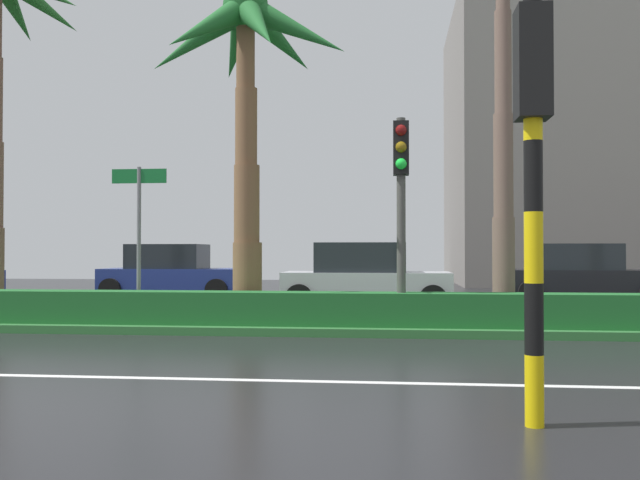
# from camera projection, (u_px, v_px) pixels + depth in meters

# --- Properties ---
(ground_plane) EXTENTS (90.00, 42.00, 0.10)m
(ground_plane) POSITION_uv_depth(u_px,v_px,m) (152.00, 321.00, 15.28)
(ground_plane) COLOR black
(median_strip) EXTENTS (85.50, 4.00, 0.15)m
(median_strip) POSITION_uv_depth(u_px,v_px,m) (136.00, 319.00, 14.29)
(median_strip) COLOR #2D6B33
(median_strip) RESTS_ON ground_plane
(median_hedge) EXTENTS (76.50, 0.70, 0.60)m
(median_hedge) POSITION_uv_depth(u_px,v_px,m) (108.00, 307.00, 12.90)
(median_hedge) COLOR #1E6028
(median_hedge) RESTS_ON median_strip
(palm_tree_centre) EXTENTS (4.25, 4.05, 6.61)m
(palm_tree_centre) POSITION_uv_depth(u_px,v_px,m) (246.00, 65.00, 13.55)
(palm_tree_centre) COLOR brown
(palm_tree_centre) RESTS_ON median_strip
(traffic_signal_median_right) EXTENTS (0.28, 0.43, 3.75)m
(traffic_signal_median_right) POSITION_uv_depth(u_px,v_px,m) (401.00, 182.00, 12.36)
(traffic_signal_median_right) COLOR #4C4C47
(traffic_signal_median_right) RESTS_ON median_strip
(street_name_sign) EXTENTS (1.10, 0.08, 3.00)m
(street_name_sign) POSITION_uv_depth(u_px,v_px,m) (139.00, 221.00, 13.46)
(street_name_sign) COLOR slate
(street_name_sign) RESTS_ON median_strip
(traffic_signal_foreground) EXTENTS (0.28, 0.43, 3.65)m
(traffic_signal_foreground) POSITION_uv_depth(u_px,v_px,m) (532.00, 132.00, 5.89)
(traffic_signal_foreground) COLOR yellow
(traffic_signal_foreground) RESTS_ON ground_plane
(car_in_traffic_second) EXTENTS (4.30, 2.02, 1.72)m
(car_in_traffic_second) POSITION_uv_depth(u_px,v_px,m) (171.00, 273.00, 21.59)
(car_in_traffic_second) COLOR navy
(car_in_traffic_second) RESTS_ON ground_plane
(car_in_traffic_third) EXTENTS (4.30, 2.02, 1.72)m
(car_in_traffic_third) POSITION_uv_depth(u_px,v_px,m) (365.00, 277.00, 17.83)
(car_in_traffic_third) COLOR silver
(car_in_traffic_third) RESTS_ON ground_plane
(car_in_traffic_fourth) EXTENTS (4.30, 2.02, 1.72)m
(car_in_traffic_fourth) POSITION_uv_depth(u_px,v_px,m) (580.00, 274.00, 20.18)
(car_in_traffic_fourth) COLOR black
(car_in_traffic_fourth) RESTS_ON ground_plane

